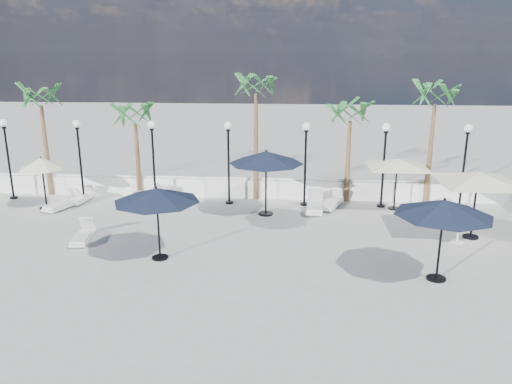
# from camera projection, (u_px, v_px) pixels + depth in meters

# --- Properties ---
(ground) EXTENTS (100.00, 100.00, 0.00)m
(ground) POSITION_uv_depth(u_px,v_px,m) (205.00, 260.00, 17.14)
(ground) COLOR #A1A29C
(ground) RESTS_ON ground
(balustrade) EXTENTS (26.00, 0.30, 1.01)m
(balustrade) POSITION_uv_depth(u_px,v_px,m) (232.00, 188.00, 24.19)
(balustrade) COLOR white
(balustrade) RESTS_ON ground
(lamppost_0) EXTENTS (0.36, 0.36, 3.84)m
(lamppost_0) POSITION_uv_depth(u_px,v_px,m) (7.00, 148.00, 23.43)
(lamppost_0) COLOR black
(lamppost_0) RESTS_ON ground
(lamppost_1) EXTENTS (0.36, 0.36, 3.84)m
(lamppost_1) POSITION_uv_depth(u_px,v_px,m) (79.00, 149.00, 23.18)
(lamppost_1) COLOR black
(lamppost_1) RESTS_ON ground
(lamppost_2) EXTENTS (0.36, 0.36, 3.84)m
(lamppost_2) POSITION_uv_depth(u_px,v_px,m) (153.00, 150.00, 22.93)
(lamppost_2) COLOR black
(lamppost_2) RESTS_ON ground
(lamppost_3) EXTENTS (0.36, 0.36, 3.84)m
(lamppost_3) POSITION_uv_depth(u_px,v_px,m) (228.00, 151.00, 22.68)
(lamppost_3) COLOR black
(lamppost_3) RESTS_ON ground
(lamppost_4) EXTENTS (0.36, 0.36, 3.84)m
(lamppost_4) POSITION_uv_depth(u_px,v_px,m) (306.00, 152.00, 22.42)
(lamppost_4) COLOR black
(lamppost_4) RESTS_ON ground
(lamppost_5) EXTENTS (0.36, 0.36, 3.84)m
(lamppost_5) POSITION_uv_depth(u_px,v_px,m) (384.00, 153.00, 22.17)
(lamppost_5) COLOR black
(lamppost_5) RESTS_ON ground
(lamppost_6) EXTENTS (0.36, 0.36, 3.84)m
(lamppost_6) POSITION_uv_depth(u_px,v_px,m) (465.00, 155.00, 21.92)
(lamppost_6) COLOR black
(lamppost_6) RESTS_ON ground
(palm_0) EXTENTS (2.60, 2.60, 5.50)m
(palm_0) POSITION_uv_depth(u_px,v_px,m) (41.00, 102.00, 23.52)
(palm_0) COLOR brown
(palm_0) RESTS_ON ground
(palm_1) EXTENTS (2.60, 2.60, 4.70)m
(palm_1) POSITION_uv_depth(u_px,v_px,m) (135.00, 120.00, 23.41)
(palm_1) COLOR brown
(palm_1) RESTS_ON ground
(palm_2) EXTENTS (2.60, 2.60, 6.10)m
(palm_2) POSITION_uv_depth(u_px,v_px,m) (256.00, 91.00, 22.63)
(palm_2) COLOR brown
(palm_2) RESTS_ON ground
(palm_3) EXTENTS (2.60, 2.60, 4.90)m
(palm_3) POSITION_uv_depth(u_px,v_px,m) (350.00, 118.00, 22.64)
(palm_3) COLOR brown
(palm_3) RESTS_ON ground
(palm_4) EXTENTS (2.60, 2.60, 5.70)m
(palm_4) POSITION_uv_depth(u_px,v_px,m) (435.00, 101.00, 22.16)
(palm_4) COLOR brown
(palm_4) RESTS_ON ground
(lounger_0) EXTENTS (0.83, 1.85, 0.67)m
(lounger_0) POSITION_uv_depth(u_px,v_px,m) (83.00, 235.00, 18.74)
(lounger_0) COLOR silver
(lounger_0) RESTS_ON ground
(lounger_1) EXTENTS (1.26, 2.09, 0.75)m
(lounger_1) POSITION_uv_depth(u_px,v_px,m) (64.00, 203.00, 22.56)
(lounger_1) COLOR silver
(lounger_1) RESTS_ON ground
(lounger_2) EXTENTS (0.79, 1.82, 0.66)m
(lounger_2) POSITION_uv_depth(u_px,v_px,m) (82.00, 197.00, 23.53)
(lounger_2) COLOR silver
(lounger_2) RESTS_ON ground
(lounger_3) EXTENTS (1.28, 2.08, 0.74)m
(lounger_3) POSITION_uv_depth(u_px,v_px,m) (152.00, 199.00, 23.17)
(lounger_3) COLOR silver
(lounger_3) RESTS_ON ground
(lounger_4) EXTENTS (1.26, 1.95, 0.70)m
(lounger_4) POSITION_uv_depth(u_px,v_px,m) (331.00, 203.00, 22.69)
(lounger_4) COLOR silver
(lounger_4) RESTS_ON ground
(lounger_5) EXTENTS (0.84, 2.20, 0.81)m
(lounger_5) POSITION_uv_depth(u_px,v_px,m) (315.00, 205.00, 22.26)
(lounger_5) COLOR silver
(lounger_5) RESTS_ON ground
(lounger_6) EXTENTS (0.79, 2.04, 0.75)m
(lounger_6) POSITION_uv_depth(u_px,v_px,m) (447.00, 216.00, 20.81)
(lounger_6) COLOR silver
(lounger_6) RESTS_ON ground
(side_table_1) EXTENTS (0.55, 0.55, 0.53)m
(side_table_1) POSITION_uv_depth(u_px,v_px,m) (139.00, 197.00, 23.29)
(side_table_1) COLOR silver
(side_table_1) RESTS_ON ground
(side_table_2) EXTENTS (0.59, 0.59, 0.58)m
(side_table_2) POSITION_uv_depth(u_px,v_px,m) (458.00, 234.00, 18.56)
(side_table_2) COLOR silver
(side_table_2) RESTS_ON ground
(parasol_navy_left) EXTENTS (2.92, 2.92, 2.58)m
(parasol_navy_left) POSITION_uv_depth(u_px,v_px,m) (157.00, 195.00, 16.62)
(parasol_navy_left) COLOR black
(parasol_navy_left) RESTS_ON ground
(parasol_navy_mid) EXTENTS (3.21, 3.21, 2.88)m
(parasol_navy_mid) POSITION_uv_depth(u_px,v_px,m) (266.00, 158.00, 21.11)
(parasol_navy_mid) COLOR black
(parasol_navy_mid) RESTS_ON ground
(parasol_navy_right) EXTENTS (2.99, 2.99, 2.68)m
(parasol_navy_right) POSITION_uv_depth(u_px,v_px,m) (444.00, 208.00, 15.02)
(parasol_navy_right) COLOR black
(parasol_navy_right) RESTS_ON ground
(parasol_cream_sq_a) EXTENTS (5.07, 5.07, 2.49)m
(parasol_cream_sq_a) POSITION_uv_depth(u_px,v_px,m) (398.00, 159.00, 21.90)
(parasol_cream_sq_a) COLOR black
(parasol_cream_sq_a) RESTS_ON ground
(parasol_cream_sq_b) EXTENTS (5.54, 5.54, 2.78)m
(parasol_cream_sq_b) POSITION_uv_depth(u_px,v_px,m) (479.00, 173.00, 18.42)
(parasol_cream_sq_b) COLOR black
(parasol_cream_sq_b) RESTS_ON ground
(parasol_cream_small) EXTENTS (1.96, 1.96, 2.41)m
(parasol_cream_small) POSITION_uv_depth(u_px,v_px,m) (42.00, 164.00, 22.04)
(parasol_cream_small) COLOR black
(parasol_cream_small) RESTS_ON ground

